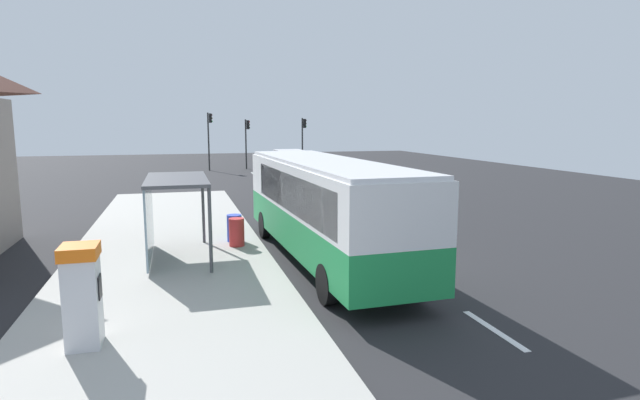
% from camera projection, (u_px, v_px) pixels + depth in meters
% --- Properties ---
extents(ground_plane, '(56.00, 92.00, 0.04)m').
position_uv_depth(ground_plane, '(287.00, 199.00, 29.82)').
color(ground_plane, '#262628').
extents(sidewalk_platform, '(6.20, 30.00, 0.18)m').
position_uv_depth(sidewalk_platform, '(170.00, 255.00, 16.68)').
color(sidewalk_platform, '#ADAAA3').
rests_on(sidewalk_platform, ground).
extents(lane_stripe_seg_0, '(0.16, 2.20, 0.01)m').
position_uv_depth(lane_stripe_seg_0, '(494.00, 330.00, 10.84)').
color(lane_stripe_seg_0, silver).
rests_on(lane_stripe_seg_0, ground).
extents(lane_stripe_seg_1, '(0.16, 2.20, 0.01)m').
position_uv_depth(lane_stripe_seg_1, '(397.00, 267.00, 15.60)').
color(lane_stripe_seg_1, silver).
rests_on(lane_stripe_seg_1, ground).
extents(lane_stripe_seg_2, '(0.16, 2.20, 0.01)m').
position_uv_depth(lane_stripe_seg_2, '(345.00, 233.00, 20.36)').
color(lane_stripe_seg_2, silver).
rests_on(lane_stripe_seg_2, ground).
extents(lane_stripe_seg_3, '(0.16, 2.20, 0.01)m').
position_uv_depth(lane_stripe_seg_3, '(313.00, 212.00, 25.13)').
color(lane_stripe_seg_3, silver).
rests_on(lane_stripe_seg_3, ground).
extents(lane_stripe_seg_4, '(0.16, 2.20, 0.01)m').
position_uv_depth(lane_stripe_seg_4, '(291.00, 198.00, 29.89)').
color(lane_stripe_seg_4, silver).
rests_on(lane_stripe_seg_4, ground).
extents(lane_stripe_seg_5, '(0.16, 2.20, 0.01)m').
position_uv_depth(lane_stripe_seg_5, '(275.00, 188.00, 34.65)').
color(lane_stripe_seg_5, silver).
rests_on(lane_stripe_seg_5, ground).
extents(lane_stripe_seg_6, '(0.16, 2.20, 0.01)m').
position_uv_depth(lane_stripe_seg_6, '(263.00, 180.00, 39.41)').
color(lane_stripe_seg_6, silver).
rests_on(lane_stripe_seg_6, ground).
extents(lane_stripe_seg_7, '(0.16, 2.20, 0.01)m').
position_uv_depth(lane_stripe_seg_7, '(253.00, 174.00, 44.17)').
color(lane_stripe_seg_7, silver).
rests_on(lane_stripe_seg_7, ground).
extents(bus, '(2.85, 11.08, 3.21)m').
position_uv_depth(bus, '(324.00, 204.00, 15.97)').
color(bus, '#1E8C47').
rests_on(bus, ground).
extents(white_van, '(2.05, 5.20, 2.30)m').
position_uv_depth(white_van, '(293.00, 164.00, 37.98)').
color(white_van, silver).
rests_on(white_van, ground).
extents(sedan_near, '(1.93, 4.44, 1.52)m').
position_uv_depth(sedan_near, '(272.00, 162.00, 47.01)').
color(sedan_near, '#195933').
rests_on(sedan_near, ground).
extents(ticket_machine, '(0.66, 0.76, 1.94)m').
position_uv_depth(ticket_machine, '(82.00, 295.00, 9.53)').
color(ticket_machine, silver).
rests_on(ticket_machine, sidewalk_platform).
extents(recycling_bin_red, '(0.52, 0.52, 0.95)m').
position_uv_depth(recycling_bin_red, '(237.00, 232.00, 17.47)').
color(recycling_bin_red, red).
rests_on(recycling_bin_red, sidewalk_platform).
extents(recycling_bin_blue, '(0.52, 0.52, 0.95)m').
position_uv_depth(recycling_bin_blue, '(234.00, 228.00, 18.13)').
color(recycling_bin_blue, blue).
rests_on(recycling_bin_blue, sidewalk_platform).
extents(traffic_light_near_side, '(0.49, 0.28, 4.78)m').
position_uv_depth(traffic_light_near_side, '(303.00, 135.00, 48.22)').
color(traffic_light_near_side, '#2D2D2D').
rests_on(traffic_light_near_side, ground).
extents(traffic_light_far_side, '(0.49, 0.28, 5.26)m').
position_uv_depth(traffic_light_far_side, '(209.00, 132.00, 46.65)').
color(traffic_light_far_side, '#2D2D2D').
rests_on(traffic_light_far_side, ground).
extents(traffic_light_median, '(0.49, 0.28, 4.66)m').
position_uv_depth(traffic_light_median, '(247.00, 136.00, 48.40)').
color(traffic_light_median, '#2D2D2D').
rests_on(traffic_light_median, ground).
extents(bus_shelter, '(1.80, 4.00, 2.50)m').
position_uv_depth(bus_shelter, '(167.00, 197.00, 15.62)').
color(bus_shelter, '#4C4C51').
rests_on(bus_shelter, sidewalk_platform).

